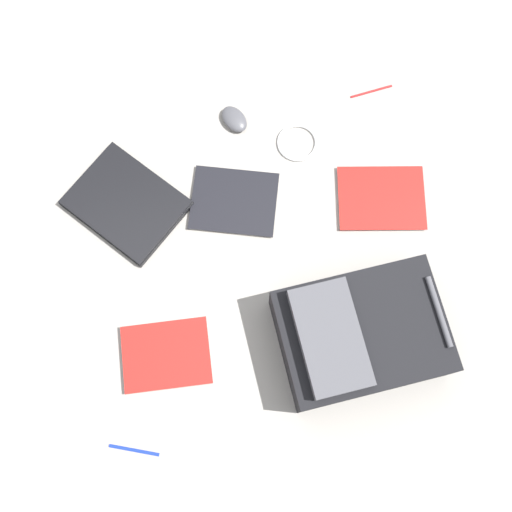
% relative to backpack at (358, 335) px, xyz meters
% --- Properties ---
extents(ground_plane, '(3.47, 3.47, 0.00)m').
position_rel_backpack_xyz_m(ground_plane, '(-0.30, -0.22, -0.09)').
color(ground_plane, gray).
extents(backpack, '(0.35, 0.46, 0.21)m').
position_rel_backpack_xyz_m(backpack, '(0.00, 0.00, 0.00)').
color(backpack, black).
rests_on(backpack, ground_plane).
extents(laptop, '(0.42, 0.41, 0.03)m').
position_rel_backpack_xyz_m(laptop, '(-0.56, -0.59, -0.07)').
color(laptop, black).
rests_on(laptop, ground_plane).
extents(book_red, '(0.22, 0.27, 0.02)m').
position_rel_backpack_xyz_m(book_red, '(-0.07, -0.55, -0.08)').
color(book_red, silver).
rests_on(book_red, ground_plane).
extents(book_comic, '(0.26, 0.31, 0.01)m').
position_rel_backpack_xyz_m(book_comic, '(-0.41, 0.20, -0.08)').
color(book_comic, silver).
rests_on(book_comic, ground_plane).
extents(book_blue, '(0.29, 0.32, 0.01)m').
position_rel_backpack_xyz_m(book_blue, '(-0.50, -0.26, -0.08)').
color(book_blue, silver).
rests_on(book_blue, ground_plane).
extents(computer_mouse, '(0.12, 0.10, 0.03)m').
position_rel_backpack_xyz_m(computer_mouse, '(-0.77, -0.20, -0.07)').
color(computer_mouse, '#4C4C51').
rests_on(computer_mouse, ground_plane).
extents(cable_coil, '(0.13, 0.13, 0.01)m').
position_rel_backpack_xyz_m(cable_coil, '(-0.65, -0.02, -0.08)').
color(cable_coil, silver).
rests_on(cable_coil, ground_plane).
extents(pen_black, '(0.02, 0.14, 0.01)m').
position_rel_backpack_xyz_m(pen_black, '(-0.78, 0.26, -0.09)').
color(pen_black, red).
rests_on(pen_black, ground_plane).
extents(pen_blue, '(0.06, 0.14, 0.01)m').
position_rel_backpack_xyz_m(pen_blue, '(0.17, -0.69, -0.09)').
color(pen_blue, '#1933B2').
rests_on(pen_blue, ground_plane).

